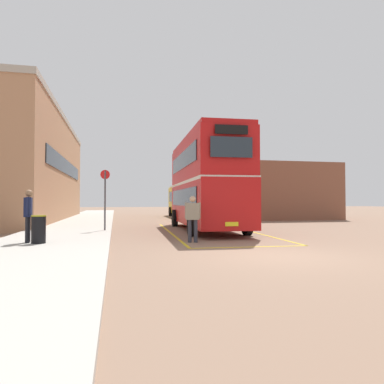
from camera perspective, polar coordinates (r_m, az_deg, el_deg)
The scene contains 11 objects.
ground_plane at distance 23.90m, azimuth -1.83°, elevation -5.10°, with size 135.60×135.60×0.00m, color #846651.
sidewalk_left at distance 25.98m, azimuth -17.12°, elevation -4.59°, with size 4.00×57.60×0.14m, color #B2ADA3.
brick_building_left at distance 30.03m, azimuth -26.08°, elevation 3.38°, with size 6.89×22.41×7.94m.
depot_building_right at distance 35.44m, azimuth 10.88°, elevation -0.15°, with size 8.31×15.08×4.63m.
double_decker_bus at distance 18.41m, azimuth 2.18°, elevation 1.64°, with size 3.07×9.87×4.75m.
single_deck_bus at distance 33.20m, azimuth -0.77°, elevation -1.25°, with size 2.94×9.40×3.02m.
pedestrian_boarding at distance 12.95m, azimuth 0.11°, elevation -3.82°, with size 0.56×0.34×1.70m.
pedestrian_waiting_near at distance 12.88m, azimuth -24.95°, elevation -2.90°, with size 0.27×0.58×1.75m.
litter_bin at distance 12.55m, azimuth -23.52°, elevation -5.53°, with size 0.47×0.47×0.91m.
bus_stop_sign at distance 17.16m, azimuth -13.87°, elevation -0.33°, with size 0.44×0.08×2.85m.
bay_marking_yellow at distance 16.66m, azimuth 3.66°, elevation -6.67°, with size 4.64×11.95×0.01m.
Camera 1 is at (-4.34, -9.05, 1.51)m, focal length 33.04 mm.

